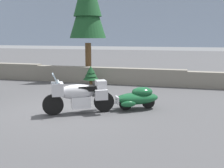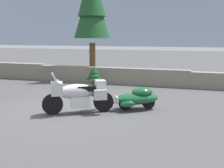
% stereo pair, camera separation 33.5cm
% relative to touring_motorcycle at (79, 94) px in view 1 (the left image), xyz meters
% --- Properties ---
extents(ground_plane, '(80.00, 80.00, 0.00)m').
position_rel_touring_motorcycle_xyz_m(ground_plane, '(-0.63, 0.15, -0.62)').
color(ground_plane, '#424244').
extents(stone_guard_wall, '(24.00, 0.52, 0.91)m').
position_rel_touring_motorcycle_xyz_m(stone_guard_wall, '(-1.24, 5.70, -0.20)').
color(stone_guard_wall, slate).
rests_on(stone_guard_wall, ground).
extents(distant_ridgeline, '(240.00, 80.00, 16.00)m').
position_rel_touring_motorcycle_xyz_m(distant_ridgeline, '(-0.63, 95.67, 7.38)').
color(distant_ridgeline, '#8C9EB7').
rests_on(distant_ridgeline, ground).
extents(touring_motorcycle, '(2.08, 1.41, 1.33)m').
position_rel_touring_motorcycle_xyz_m(touring_motorcycle, '(0.00, 0.00, 0.00)').
color(touring_motorcycle, black).
rests_on(touring_motorcycle, ground).
extents(car_shaped_trailer, '(2.09, 1.40, 0.76)m').
position_rel_touring_motorcycle_xyz_m(car_shaped_trailer, '(1.74, 0.99, -0.21)').
color(car_shaped_trailer, black).
rests_on(car_shaped_trailer, ground).
extents(pine_sapling_near, '(0.77, 0.77, 1.01)m').
position_rel_touring_motorcycle_xyz_m(pine_sapling_near, '(-1.25, 4.73, 0.01)').
color(pine_sapling_near, brown).
rests_on(pine_sapling_near, ground).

